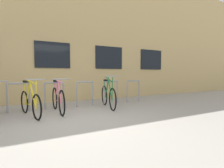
% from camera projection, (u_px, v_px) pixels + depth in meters
% --- Properties ---
extents(ground_plane, '(42.00, 42.00, 0.00)m').
position_uv_depth(ground_plane, '(78.00, 123.00, 3.90)').
color(ground_plane, '#9E998E').
extents(storefront_building, '(28.00, 6.01, 5.85)m').
position_uv_depth(storefront_building, '(43.00, 40.00, 9.20)').
color(storefront_building, tan).
rests_on(storefront_building, ground).
extents(bike_rack, '(6.61, 0.05, 0.86)m').
position_uv_depth(bike_rack, '(54.00, 92.00, 5.47)').
color(bike_rack, gray).
rests_on(bike_rack, ground).
extents(bicycle_green, '(0.49, 1.69, 1.07)m').
position_uv_depth(bicycle_green, '(108.00, 96.00, 5.73)').
color(bicycle_green, black).
rests_on(bicycle_green, ground).
extents(bicycle_pink, '(0.44, 1.72, 1.00)m').
position_uv_depth(bicycle_pink, '(58.00, 99.00, 5.04)').
color(bicycle_pink, black).
rests_on(bicycle_pink, ground).
extents(bicycle_yellow, '(0.55, 1.66, 1.00)m').
position_uv_depth(bicycle_yellow, '(30.00, 102.00, 4.57)').
color(bicycle_yellow, black).
rests_on(bicycle_yellow, ground).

